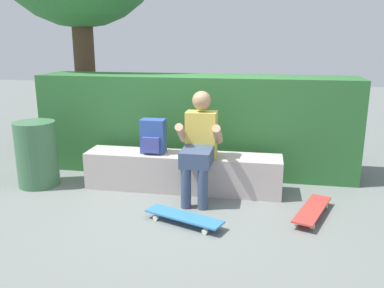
# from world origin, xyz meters

# --- Properties ---
(ground_plane) EXTENTS (24.00, 24.00, 0.00)m
(ground_plane) POSITION_xyz_m (0.00, 0.00, 0.00)
(ground_plane) COLOR slate
(bench_main) EXTENTS (2.30, 0.42, 0.44)m
(bench_main) POSITION_xyz_m (0.00, 0.44, 0.22)
(bench_main) COLOR #B1A4A0
(bench_main) RESTS_ON ground
(person_skater) EXTENTS (0.49, 0.62, 1.19)m
(person_skater) POSITION_xyz_m (0.23, 0.23, 0.64)
(person_skater) COLOR gold
(person_skater) RESTS_ON ground
(skateboard_near_person) EXTENTS (0.82, 0.48, 0.09)m
(skateboard_near_person) POSITION_xyz_m (0.20, -0.48, 0.07)
(skateboard_near_person) COLOR teal
(skateboard_near_person) RESTS_ON ground
(skateboard_beside_bench) EXTENTS (0.46, 0.82, 0.09)m
(skateboard_beside_bench) POSITION_xyz_m (1.44, -0.08, 0.07)
(skateboard_beside_bench) COLOR #BC3833
(skateboard_beside_bench) RESTS_ON ground
(backpack_on_bench) EXTENTS (0.28, 0.23, 0.40)m
(backpack_on_bench) POSITION_xyz_m (-0.35, 0.43, 0.63)
(backpack_on_bench) COLOR #2D4C99
(backpack_on_bench) RESTS_ON bench_main
(hedge_row) EXTENTS (4.14, 0.69, 1.28)m
(hedge_row) POSITION_xyz_m (0.02, 1.20, 0.64)
(hedge_row) COLOR #2A612E
(hedge_row) RESTS_ON ground
(trash_bin) EXTENTS (0.49, 0.49, 0.79)m
(trash_bin) POSITION_xyz_m (-1.76, 0.28, 0.40)
(trash_bin) COLOR #3D6B47
(trash_bin) RESTS_ON ground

